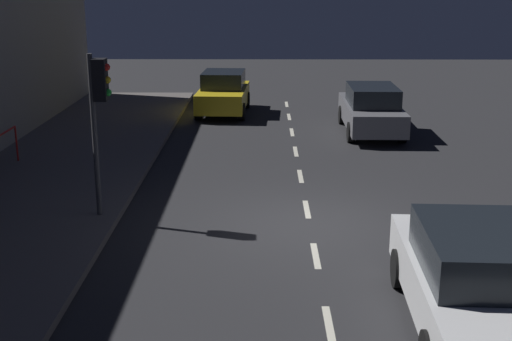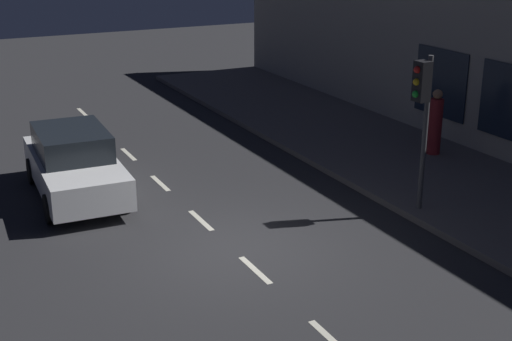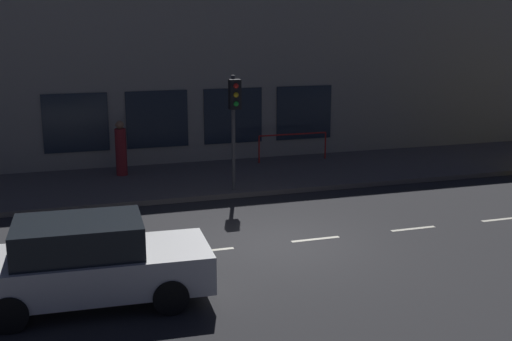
{
  "view_description": "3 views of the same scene",
  "coord_description": "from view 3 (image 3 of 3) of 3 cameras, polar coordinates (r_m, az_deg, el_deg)",
  "views": [
    {
      "loc": [
        0.99,
        13.11,
        4.9
      ],
      "look_at": [
        1.1,
        1.23,
        1.53
      ],
      "focal_mm": 47.28,
      "sensor_mm": 36.0,
      "label": 1
    },
    {
      "loc": [
        -5.31,
        -11.56,
        6.04
      ],
      "look_at": [
        0.83,
        0.62,
        1.31
      ],
      "focal_mm": 50.12,
      "sensor_mm": 36.0,
      "label": 2
    },
    {
      "loc": [
        -13.35,
        4.65,
        5.05
      ],
      "look_at": [
        2.85,
        -0.42,
        1.07
      ],
      "focal_mm": 45.42,
      "sensor_mm": 36.0,
      "label": 3
    }
  ],
  "objects": [
    {
      "name": "pedestrian_0",
      "position": [
        21.1,
        -11.8,
        1.8
      ],
      "size": [
        0.4,
        0.4,
        1.76
      ],
      "rotation": [
        0.0,
        0.0,
        0.12
      ],
      "color": "maroon",
      "rests_on": "sidewalk"
    },
    {
      "name": "sidewalk",
      "position": [
        20.75,
        -3.93,
        -0.69
      ],
      "size": [
        4.5,
        32.0,
        0.15
      ],
      "color": "#5B5654",
      "rests_on": "ground"
    },
    {
      "name": "parked_car_2",
      "position": [
        12.11,
        -14.63,
        -7.84
      ],
      "size": [
        1.98,
        4.36,
        1.58
      ],
      "rotation": [
        0.0,
        0.0,
        3.1
      ],
      "color": "silver",
      "rests_on": "ground"
    },
    {
      "name": "traffic_light",
      "position": [
        18.45,
        -1.91,
        5.54
      ],
      "size": [
        0.45,
        0.32,
        3.35
      ],
      "color": "#424244",
      "rests_on": "sidewalk"
    },
    {
      "name": "red_railing",
      "position": [
        22.82,
        3.26,
        2.7
      ],
      "size": [
        0.05,
        2.55,
        0.97
      ],
      "color": "red",
      "rests_on": "sidewalk"
    },
    {
      "name": "lane_centre_line",
      "position": [
        15.35,
        5.27,
        -6.04
      ],
      "size": [
        0.12,
        27.2,
        0.01
      ],
      "color": "beige",
      "rests_on": "ground"
    },
    {
      "name": "building_facade",
      "position": [
        22.72,
        -5.57,
        8.1
      ],
      "size": [
        0.65,
        32.0,
        6.11
      ],
      "color": "gray",
      "rests_on": "ground"
    },
    {
      "name": "ground_plane",
      "position": [
        15.01,
        1.72,
        -6.45
      ],
      "size": [
        60.0,
        60.0,
        0.0
      ],
      "primitive_type": "plane",
      "color": "#28282B"
    }
  ]
}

